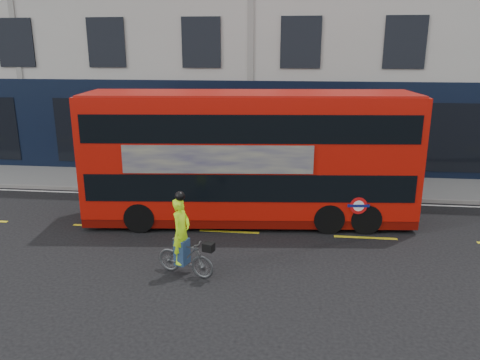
# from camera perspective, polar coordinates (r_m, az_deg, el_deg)

# --- Properties ---
(ground) EXTENTS (120.00, 120.00, 0.00)m
(ground) POSITION_cam_1_polar(r_m,az_deg,el_deg) (12.75, -2.26, -8.86)
(ground) COLOR black
(ground) RESTS_ON ground
(pavement) EXTENTS (60.00, 3.00, 0.12)m
(pavement) POSITION_cam_1_polar(r_m,az_deg,el_deg) (18.78, 0.76, -0.38)
(pavement) COLOR slate
(pavement) RESTS_ON ground
(kerb) EXTENTS (60.00, 0.12, 0.13)m
(kerb) POSITION_cam_1_polar(r_m,az_deg,el_deg) (17.35, 0.25, -1.76)
(kerb) COLOR gray
(kerb) RESTS_ON ground
(building_terrace) EXTENTS (50.00, 10.07, 15.00)m
(building_terrace) POSITION_cam_1_polar(r_m,az_deg,el_deg) (24.53, 2.47, 20.98)
(building_terrace) COLOR #B3B0A8
(building_terrace) RESTS_ON ground
(road_edge_line) EXTENTS (58.00, 0.10, 0.01)m
(road_edge_line) POSITION_cam_1_polar(r_m,az_deg,el_deg) (17.09, 0.14, -2.25)
(road_edge_line) COLOR silver
(road_edge_line) RESTS_ON ground
(lane_dashes) EXTENTS (58.00, 0.12, 0.01)m
(lane_dashes) POSITION_cam_1_polar(r_m,az_deg,el_deg) (14.11, -1.33, -6.30)
(lane_dashes) COLOR yellow
(lane_dashes) RESTS_ON ground
(bus) EXTENTS (10.20, 3.22, 4.04)m
(bus) POSITION_cam_1_polar(r_m,az_deg,el_deg) (14.41, 1.31, 2.82)
(bus) COLOR #BB1007
(bus) RESTS_ON ground
(cyclist) EXTENTS (1.59, 0.89, 2.12)m
(cyclist) POSITION_cam_1_polar(r_m,az_deg,el_deg) (11.41, -6.85, -8.13)
(cyclist) COLOR #46494B
(cyclist) RESTS_ON ground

